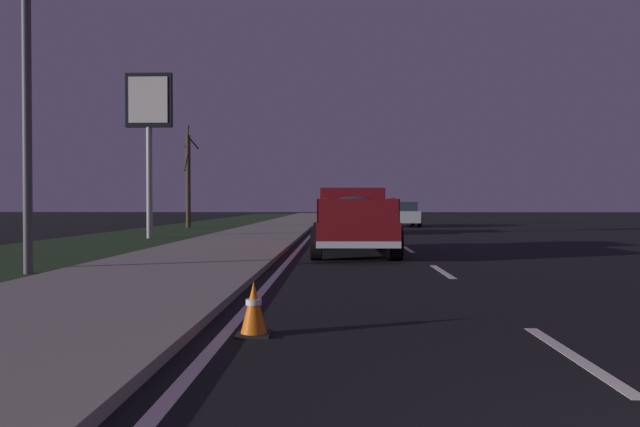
% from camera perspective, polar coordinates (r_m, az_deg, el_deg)
% --- Properties ---
extents(ground, '(144.00, 144.00, 0.00)m').
position_cam_1_polar(ground, '(29.47, 5.98, -1.81)').
color(ground, black).
extents(sidewalk_shoulder, '(108.00, 4.00, 0.12)m').
position_cam_1_polar(sidewalk_shoulder, '(29.60, -5.09, -1.68)').
color(sidewalk_shoulder, gray).
rests_on(sidewalk_shoulder, ground).
extents(grass_verge, '(108.00, 6.00, 0.01)m').
position_cam_1_polar(grass_verge, '(30.60, -14.43, -1.73)').
color(grass_verge, '#1E3819').
rests_on(grass_verge, ground).
extents(lane_markings, '(108.00, 3.54, 0.01)m').
position_cam_1_polar(lane_markings, '(31.13, 1.06, -1.65)').
color(lane_markings, silver).
rests_on(lane_markings, ground).
extents(pickup_truck, '(5.46, 2.36, 1.87)m').
position_cam_1_polar(pickup_truck, '(16.41, 3.24, -0.56)').
color(pickup_truck, maroon).
rests_on(pickup_truck, ground).
extents(sedan_green, '(4.43, 2.07, 1.54)m').
position_cam_1_polar(sedan_green, '(27.95, 2.66, -0.34)').
color(sedan_green, '#14592D').
rests_on(sedan_green, ground).
extents(sedan_silver, '(4.41, 2.03, 1.54)m').
position_cam_1_polar(sedan_silver, '(36.64, 8.00, -0.05)').
color(sedan_silver, '#B2B5BA').
rests_on(sedan_silver, ground).
extents(gas_price_sign, '(0.27, 1.90, 6.75)m').
position_cam_1_polar(gas_price_sign, '(25.12, -16.39, 9.27)').
color(gas_price_sign, '#99999E').
rests_on(gas_price_sign, ground).
extents(street_light_near, '(0.36, 1.97, 7.26)m').
position_cam_1_polar(street_light_near, '(13.28, -25.56, 13.98)').
color(street_light_near, '#4C4C51').
rests_on(street_light_near, ground).
extents(bare_tree_far, '(2.02, 1.01, 6.14)m').
position_cam_1_polar(bare_tree_far, '(35.79, -12.77, 3.47)').
color(bare_tree_far, '#423323').
rests_on(bare_tree_far, ground).
extents(traffic_cone_near, '(0.36, 0.36, 0.58)m').
position_cam_1_polar(traffic_cone_near, '(6.35, -6.50, -9.27)').
color(traffic_cone_near, black).
rests_on(traffic_cone_near, ground).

